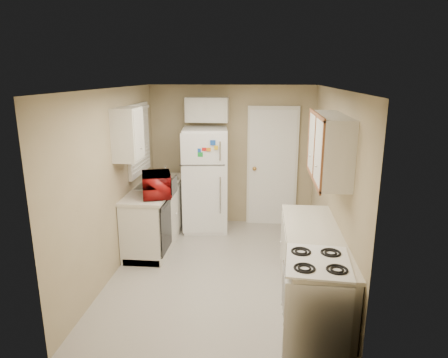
{
  "coord_description": "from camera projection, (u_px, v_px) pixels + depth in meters",
  "views": [
    {
      "loc": [
        0.51,
        -4.86,
        2.57
      ],
      "look_at": [
        0.0,
        0.5,
        1.15
      ],
      "focal_mm": 32.0,
      "sensor_mm": 36.0,
      "label": 1
    }
  ],
  "objects": [
    {
      "name": "cabinet_over_fridge",
      "position": [
        207.0,
        110.0,
        6.59
      ],
      "size": [
        0.7,
        0.3,
        0.4
      ],
      "primitive_type": "cube",
      "color": "silver",
      "rests_on": "wall_back"
    },
    {
      "name": "wall_back",
      "position": [
        232.0,
        156.0,
        6.9
      ],
      "size": [
        2.8,
        2.8,
        0.0
      ],
      "primitive_type": "plane",
      "color": "tan",
      "rests_on": "floor"
    },
    {
      "name": "left_counter",
      "position": [
        156.0,
        214.0,
        6.23
      ],
      "size": [
        0.6,
        1.8,
        0.9
      ],
      "primitive_type": "cube",
      "color": "silver",
      "rests_on": "floor"
    },
    {
      "name": "wall_front",
      "position": [
        196.0,
        248.0,
        3.25
      ],
      "size": [
        2.8,
        2.8,
        0.0
      ],
      "primitive_type": "plane",
      "color": "tan",
      "rests_on": "floor"
    },
    {
      "name": "microwave",
      "position": [
        157.0,
        185.0,
        5.62
      ],
      "size": [
        0.64,
        0.47,
        0.38
      ],
      "primitive_type": "imported",
      "rotation": [
        0.0,
        0.0,
        1.87
      ],
      "color": "maroon",
      "rests_on": "left_counter"
    },
    {
      "name": "interior_door",
      "position": [
        272.0,
        167.0,
        6.85
      ],
      "size": [
        0.86,
        0.06,
        2.08
      ],
      "primitive_type": "cube",
      "color": "white",
      "rests_on": "floor"
    },
    {
      "name": "refrigerator",
      "position": [
        206.0,
        179.0,
        6.67
      ],
      "size": [
        0.78,
        0.77,
        1.72
      ],
      "primitive_type": "cube",
      "rotation": [
        0.0,
        0.0,
        0.11
      ],
      "color": "white",
      "rests_on": "floor"
    },
    {
      "name": "dishwasher",
      "position": [
        166.0,
        226.0,
        5.62
      ],
      "size": [
        0.03,
        0.58,
        0.72
      ],
      "primitive_type": "cube",
      "color": "black",
      "rests_on": "floor"
    },
    {
      "name": "wall_right",
      "position": [
        332.0,
        188.0,
        4.95
      ],
      "size": [
        3.8,
        3.8,
        0.0
      ],
      "primitive_type": "plane",
      "color": "tan",
      "rests_on": "floor"
    },
    {
      "name": "ceiling",
      "position": [
        220.0,
        89.0,
        4.77
      ],
      "size": [
        3.8,
        3.8,
        0.0
      ],
      "primitive_type": "plane",
      "color": "white",
      "rests_on": "floor"
    },
    {
      "name": "floor",
      "position": [
        220.0,
        271.0,
        5.38
      ],
      "size": [
        3.8,
        3.8,
        0.0
      ],
      "primitive_type": "plane",
      "color": "beige",
      "rests_on": "ground"
    },
    {
      "name": "right_counter",
      "position": [
        312.0,
        273.0,
        4.39
      ],
      "size": [
        0.6,
        2.0,
        0.9
      ],
      "primitive_type": "cube",
      "color": "silver",
      "rests_on": "floor"
    },
    {
      "name": "window_blinds",
      "position": [
        139.0,
        139.0,
        6.11
      ],
      "size": [
        0.1,
        0.98,
        1.08
      ],
      "primitive_type": "cube",
      "color": "silver",
      "rests_on": "wall_left"
    },
    {
      "name": "sink",
      "position": [
        158.0,
        186.0,
        6.27
      ],
      "size": [
        0.54,
        0.74,
        0.16
      ],
      "primitive_type": "cube",
      "color": "gray",
      "rests_on": "left_counter"
    },
    {
      "name": "upper_cabinet_left",
      "position": [
        128.0,
        134.0,
        5.25
      ],
      "size": [
        0.3,
        0.45,
        0.7
      ],
      "primitive_type": "cube",
      "color": "silver",
      "rests_on": "wall_left"
    },
    {
      "name": "upper_cabinet_right",
      "position": [
        330.0,
        147.0,
        4.33
      ],
      "size": [
        0.3,
        1.2,
        0.7
      ],
      "primitive_type": "cube",
      "color": "silver",
      "rests_on": "wall_right"
    },
    {
      "name": "wall_left",
      "position": [
        114.0,
        182.0,
        5.2
      ],
      "size": [
        3.8,
        3.8,
        0.0
      ],
      "primitive_type": "plane",
      "color": "tan",
      "rests_on": "floor"
    },
    {
      "name": "soap_bottle",
      "position": [
        166.0,
        171.0,
        6.67
      ],
      "size": [
        0.1,
        0.1,
        0.18
      ],
      "primitive_type": "imported",
      "rotation": [
        0.0,
        0.0,
        -0.24
      ],
      "color": "beige",
      "rests_on": "left_counter"
    },
    {
      "name": "stove",
      "position": [
        315.0,
        307.0,
        3.77
      ],
      "size": [
        0.63,
        0.75,
        0.86
      ],
      "primitive_type": "cube",
      "rotation": [
        0.0,
        0.0,
        -0.08
      ],
      "color": "white",
      "rests_on": "floor"
    }
  ]
}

